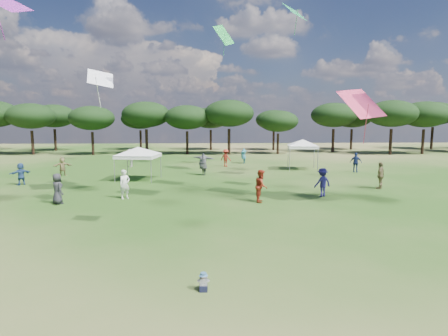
# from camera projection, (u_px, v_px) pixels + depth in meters

# --- Properties ---
(ground) EXTENTS (140.00, 140.00, 0.00)m
(ground) POSITION_uv_depth(u_px,v_px,m) (207.00, 331.00, 8.41)
(ground) COLOR #2A4E17
(ground) RESTS_ON ground
(tree_line) EXTENTS (108.78, 17.63, 7.77)m
(tree_line) POSITION_uv_depth(u_px,v_px,m) (222.00, 116.00, 54.81)
(tree_line) COLOR black
(tree_line) RESTS_ON ground
(tent_left) EXTENTS (6.06, 6.06, 2.93)m
(tent_left) POSITION_uv_depth(u_px,v_px,m) (138.00, 149.00, 29.49)
(tent_left) COLOR gray
(tent_left) RESTS_ON ground
(tent_right) EXTENTS (5.48, 5.48, 3.22)m
(tent_right) POSITION_uv_depth(u_px,v_px,m) (303.00, 141.00, 35.72)
(tent_right) COLOR gray
(tent_right) RESTS_ON ground
(toddler) EXTENTS (0.34, 0.39, 0.53)m
(toddler) POSITION_uv_depth(u_px,v_px,m) (203.00, 282.00, 10.39)
(toddler) COLOR black
(toddler) RESTS_ON ground
(festival_crowd) EXTENTS (28.47, 21.36, 1.90)m
(festival_crowd) POSITION_uv_depth(u_px,v_px,m) (204.00, 167.00, 31.12)
(festival_crowd) COLOR #414145
(festival_crowd) RESTS_ON ground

